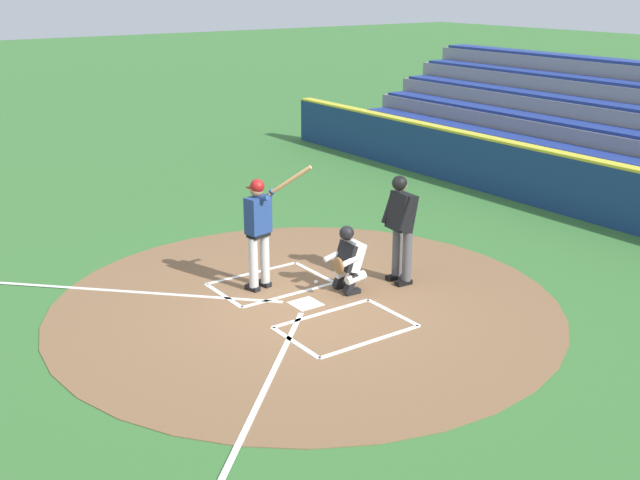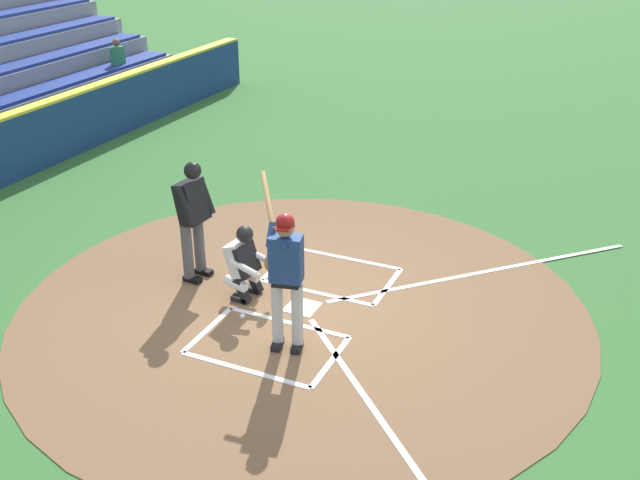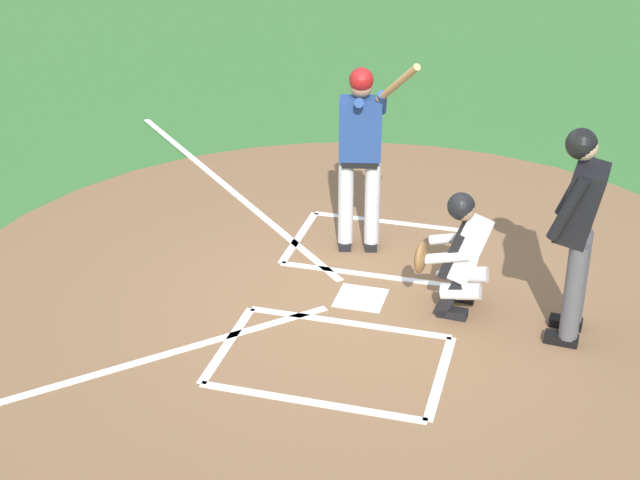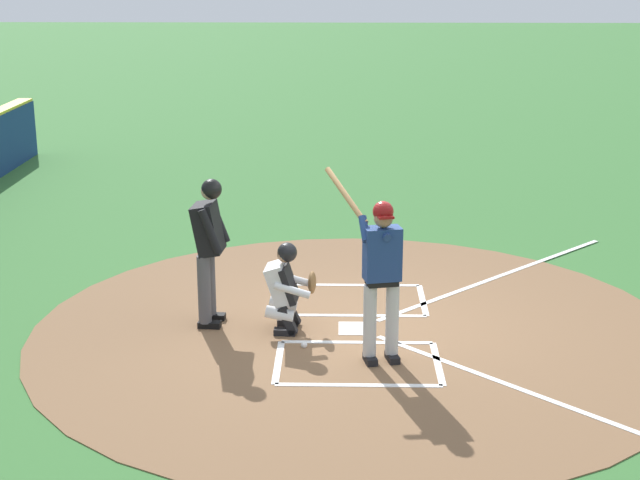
{
  "view_description": "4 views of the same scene",
  "coord_description": "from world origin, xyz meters",
  "px_view_note": "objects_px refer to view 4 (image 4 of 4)",
  "views": [
    {
      "loc": [
        -9.39,
        6.36,
        4.89
      ],
      "look_at": [
        -0.15,
        -0.17,
        1.08
      ],
      "focal_mm": 43.84,
      "sensor_mm": 36.0,
      "label": 1
    },
    {
      "loc": [
        8.17,
        3.96,
        5.41
      ],
      "look_at": [
        -0.39,
        0.1,
        0.91
      ],
      "focal_mm": 41.98,
      "sensor_mm": 36.0,
      "label": 2
    },
    {
      "loc": [
        -7.43,
        -1.68,
        4.41
      ],
      "look_at": [
        -0.56,
        0.23,
        0.85
      ],
      "focal_mm": 54.09,
      "sensor_mm": 36.0,
      "label": 3
    },
    {
      "loc": [
        11.11,
        -0.21,
        4.4
      ],
      "look_at": [
        -0.58,
        -0.46,
        0.98
      ],
      "focal_mm": 54.11,
      "sensor_mm": 36.0,
      "label": 4
    }
  ],
  "objects_px": {
    "batter": "(381,269)",
    "plate_umpire": "(209,242)",
    "baseball": "(304,345)",
    "catcher": "(286,285)"
  },
  "relations": [
    {
      "from": "plate_umpire",
      "to": "baseball",
      "type": "xyz_separation_m",
      "value": [
        0.74,
        1.19,
        -1.04
      ]
    },
    {
      "from": "catcher",
      "to": "baseball",
      "type": "bearing_deg",
      "value": 22.89
    },
    {
      "from": "batter",
      "to": "catcher",
      "type": "bearing_deg",
      "value": -129.63
    },
    {
      "from": "plate_umpire",
      "to": "baseball",
      "type": "relative_size",
      "value": 25.2
    },
    {
      "from": "plate_umpire",
      "to": "batter",
      "type": "bearing_deg",
      "value": 61.92
    },
    {
      "from": "batter",
      "to": "plate_umpire",
      "type": "bearing_deg",
      "value": -118.08
    },
    {
      "from": "catcher",
      "to": "plate_umpire",
      "type": "height_order",
      "value": "plate_umpire"
    },
    {
      "from": "batter",
      "to": "plate_umpire",
      "type": "relative_size",
      "value": 1.14
    },
    {
      "from": "catcher",
      "to": "batter",
      "type": "bearing_deg",
      "value": 50.37
    },
    {
      "from": "batter",
      "to": "baseball",
      "type": "xyz_separation_m",
      "value": [
        -0.36,
        -0.87,
        -1.06
      ]
    }
  ]
}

